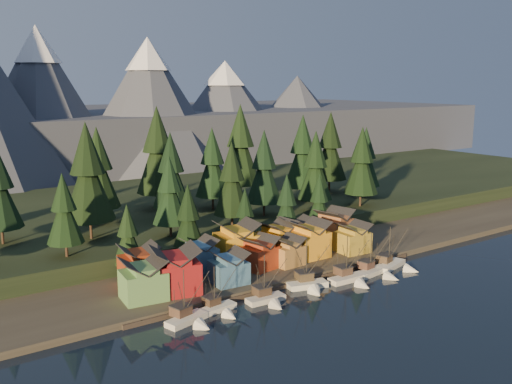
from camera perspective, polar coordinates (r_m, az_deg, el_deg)
ground at (r=122.14m, az=7.63°, el=-11.42°), size 500.00×500.00×0.00m
shore_strip at (r=151.84m, az=-2.66°, el=-6.50°), size 400.00×50.00×1.50m
hillside at (r=193.94m, az=-10.60°, el=-2.11°), size 420.00×100.00×6.00m
dock at (r=133.68m, az=2.80°, el=-9.09°), size 80.00×4.00×1.00m
mountain_ridge at (r=305.69m, az=-21.21°, el=6.46°), size 560.00×190.00×90.00m
boat_0 at (r=113.60m, az=-6.63°, el=-11.86°), size 9.61×10.24×11.93m
boat_1 at (r=118.33m, az=-3.70°, el=-11.05°), size 9.28×9.92×10.54m
boat_2 at (r=122.75m, az=1.22°, el=-10.05°), size 8.99×9.71×11.46m
boat_3 at (r=131.09m, az=5.35°, el=-8.60°), size 10.13×10.79×12.49m
boat_4 at (r=136.51m, az=9.53°, el=-8.00°), size 10.43×11.29×12.01m
boat_5 at (r=142.53m, az=11.97°, el=-7.35°), size 11.08×11.79×11.53m
boat_6 at (r=148.51m, az=13.79°, el=-6.64°), size 11.01×11.47×11.74m
house_front_0 at (r=122.32m, az=-11.22°, el=-8.43°), size 9.75×9.33×8.82m
house_front_1 at (r=124.74m, az=-8.09°, el=-7.62°), size 11.62×11.33×10.07m
house_front_2 at (r=129.71m, az=-2.76°, el=-7.43°), size 8.10×8.15×7.40m
house_front_3 at (r=139.18m, az=0.33°, el=-6.02°), size 8.99×8.70×7.86m
house_front_4 at (r=142.41m, az=3.07°, el=-5.81°), size 7.30×7.82×7.08m
house_front_5 at (r=148.45m, az=5.32°, el=-4.62°), size 9.15×8.33×9.54m
house_front_6 at (r=154.48m, az=9.64°, el=-4.44°), size 8.35×7.94×7.91m
house_back_0 at (r=131.16m, az=-11.61°, el=-7.06°), size 9.22×8.94×9.01m
house_back_1 at (r=137.02m, az=-5.67°, el=-6.27°), size 7.44×7.53×8.25m
house_back_2 at (r=143.78m, az=-1.94°, el=-4.93°), size 10.84×10.16×10.33m
house_back_3 at (r=150.15m, az=2.16°, el=-4.53°), size 9.63×8.78×8.95m
house_back_4 at (r=153.90m, az=4.06°, el=-4.16°), size 9.72×9.47×8.94m
house_back_5 at (r=162.11m, az=7.81°, el=-3.32°), size 10.02×10.10×9.62m
tree_hill_2 at (r=138.92m, az=-18.64°, el=-1.84°), size 8.55×8.55×19.93m
tree_hill_3 at (r=152.02m, az=-16.46°, el=1.60°), size 13.13×13.13×30.58m
tree_hill_4 at (r=168.82m, az=-15.50°, el=2.05°), size 12.00×12.00×27.96m
tree_hill_5 at (r=150.42m, az=-8.63°, el=-0.02°), size 9.37×9.37×21.83m
tree_hill_6 at (r=166.74m, az=-8.49°, el=1.91°), size 11.28×11.28×26.28m
tree_hill_7 at (r=157.13m, az=-2.44°, el=1.09°), size 10.48×10.48×24.41m
tree_hill_8 at (r=181.30m, az=-4.39°, el=2.73°), size 11.29×11.29×26.31m
tree_hill_9 at (r=171.54m, az=0.81°, el=2.29°), size 11.31×11.31×26.34m
tree_hill_10 at (r=195.97m, az=-1.56°, el=4.45°), size 14.15×14.15×32.97m
tree_hill_11 at (r=177.54m, az=5.96°, el=2.41°), size 11.02×11.02×25.66m
tree_hill_12 at (r=194.47m, az=4.67°, el=3.82°), size 12.68×12.68×29.55m
tree_hill_13 at (r=188.27m, az=10.51°, el=2.87°), size 11.24×11.24×26.19m
tree_hill_14 at (r=210.68m, az=7.42°, el=4.34°), size 12.75×12.75×29.70m
tree_hill_15 at (r=183.11m, az=-9.79°, el=3.84°), size 14.17×14.17×33.01m
tree_hill_17 at (r=203.80m, az=10.88°, el=3.25°), size 10.66×10.66×24.82m
tree_shore_0 at (r=136.76m, az=-12.69°, el=-4.35°), size 7.32×7.32×17.06m
tree_shore_1 at (r=142.87m, az=-6.78°, el=-2.78°), size 8.67×8.67×20.20m
tree_shore_2 at (r=151.74m, az=-1.10°, el=-2.51°), size 7.41×7.41×17.27m
tree_shore_3 at (r=159.45m, az=3.08°, el=-1.35°), size 8.50×8.50×19.79m
tree_shore_4 at (r=167.07m, az=6.32°, el=-1.03°), size 8.04×8.04×18.74m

